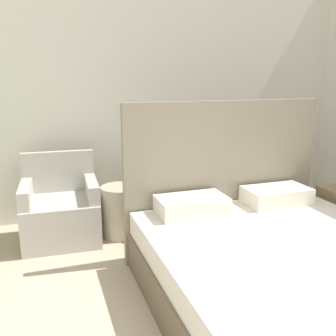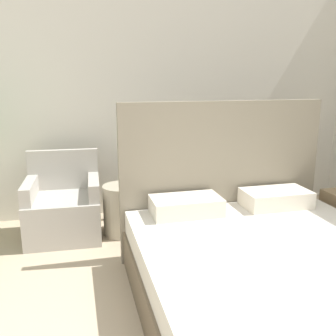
% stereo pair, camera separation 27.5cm
% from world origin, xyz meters
% --- Properties ---
extents(wall_back, '(10.00, 0.06, 2.90)m').
position_xyz_m(wall_back, '(0.00, 3.53, 1.45)').
color(wall_back, silver).
rests_on(wall_back, ground_plane).
extents(bed, '(1.79, 2.16, 1.35)m').
position_xyz_m(bed, '(0.57, 1.27, 0.28)').
color(bed, brown).
rests_on(bed, ground_plane).
extents(armchair_near_window_left, '(0.73, 0.67, 0.82)m').
position_xyz_m(armchair_near_window_left, '(-0.80, 2.94, 0.26)').
color(armchair_near_window_left, '#B7B2A8').
rests_on(armchair_near_window_left, ground_plane).
extents(armchair_near_window_right, '(0.75, 0.69, 0.82)m').
position_xyz_m(armchair_near_window_right, '(0.35, 2.94, 0.26)').
color(armchair_near_window_right, '#B7B2A8').
rests_on(armchair_near_window_right, ground_plane).
extents(side_table, '(0.39, 0.39, 0.50)m').
position_xyz_m(side_table, '(-0.23, 2.87, 0.25)').
color(side_table, '#B7AD93').
rests_on(side_table, ground_plane).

